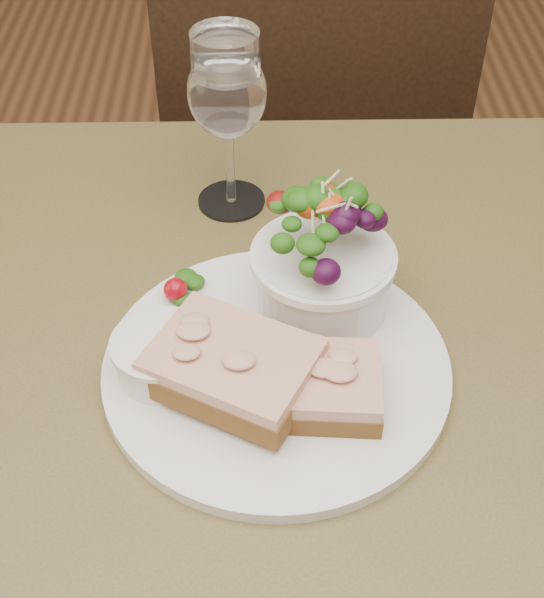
{
  "coord_description": "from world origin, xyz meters",
  "views": [
    {
      "loc": [
        0.0,
        -0.46,
        1.28
      ],
      "look_at": [
        0.01,
        0.03,
        0.81
      ],
      "focal_mm": 50.0,
      "sensor_mm": 36.0,
      "label": 1
    }
  ],
  "objects_px": {
    "cafe_table": "(260,448)",
    "sandwich_front": "(314,385)",
    "wine_glass": "(227,98)",
    "sandwich_back": "(232,366)",
    "chair_far": "(297,254)",
    "dinner_plate": "(276,368)",
    "ramekin": "(161,355)",
    "salad_bowl": "(324,254)"
  },
  "relations": [
    {
      "from": "dinner_plate",
      "to": "salad_bowl",
      "type": "height_order",
      "value": "salad_bowl"
    },
    {
      "from": "sandwich_front",
      "to": "sandwich_back",
      "type": "distance_m",
      "value": 0.07
    },
    {
      "from": "ramekin",
      "to": "sandwich_front",
      "type": "bearing_deg",
      "value": -14.03
    },
    {
      "from": "dinner_plate",
      "to": "ramekin",
      "type": "distance_m",
      "value": 0.1
    },
    {
      "from": "sandwich_back",
      "to": "wine_glass",
      "type": "relative_size",
      "value": 0.89
    },
    {
      "from": "salad_bowl",
      "to": "wine_glass",
      "type": "distance_m",
      "value": 0.2
    },
    {
      "from": "dinner_plate",
      "to": "sandwich_front",
      "type": "relative_size",
      "value": 2.6
    },
    {
      "from": "sandwich_front",
      "to": "wine_glass",
      "type": "bearing_deg",
      "value": 108.57
    },
    {
      "from": "salad_bowl",
      "to": "sandwich_back",
      "type": "bearing_deg",
      "value": -129.17
    },
    {
      "from": "sandwich_front",
      "to": "chair_far",
      "type": "bearing_deg",
      "value": 92.22
    },
    {
      "from": "chair_far",
      "to": "ramekin",
      "type": "height_order",
      "value": "chair_far"
    },
    {
      "from": "sandwich_back",
      "to": "sandwich_front",
      "type": "bearing_deg",
      "value": 17.14
    },
    {
      "from": "chair_far",
      "to": "cafe_table",
      "type": "bearing_deg",
      "value": 79.98
    },
    {
      "from": "sandwich_back",
      "to": "wine_glass",
      "type": "height_order",
      "value": "wine_glass"
    },
    {
      "from": "dinner_plate",
      "to": "sandwich_back",
      "type": "distance_m",
      "value": 0.05
    },
    {
      "from": "cafe_table",
      "to": "wine_glass",
      "type": "bearing_deg",
      "value": 96.29
    },
    {
      "from": "chair_far",
      "to": "sandwich_back",
      "type": "bearing_deg",
      "value": 78.54
    },
    {
      "from": "chair_far",
      "to": "wine_glass",
      "type": "relative_size",
      "value": 5.14
    },
    {
      "from": "cafe_table",
      "to": "sandwich_front",
      "type": "relative_size",
      "value": 7.17
    },
    {
      "from": "dinner_plate",
      "to": "ramekin",
      "type": "xyz_separation_m",
      "value": [
        -0.09,
        -0.01,
        0.03
      ]
    },
    {
      "from": "sandwich_front",
      "to": "dinner_plate",
      "type": "bearing_deg",
      "value": 131.51
    },
    {
      "from": "chair_far",
      "to": "dinner_plate",
      "type": "height_order",
      "value": "chair_far"
    },
    {
      "from": "cafe_table",
      "to": "sandwich_back",
      "type": "xyz_separation_m",
      "value": [
        -0.02,
        -0.02,
        0.14
      ]
    },
    {
      "from": "salad_bowl",
      "to": "cafe_table",
      "type": "bearing_deg",
      "value": -128.07
    },
    {
      "from": "chair_far",
      "to": "wine_glass",
      "type": "bearing_deg",
      "value": 73.67
    },
    {
      "from": "cafe_table",
      "to": "wine_glass",
      "type": "distance_m",
      "value": 0.33
    },
    {
      "from": "cafe_table",
      "to": "ramekin",
      "type": "relative_size",
      "value": 10.67
    },
    {
      "from": "dinner_plate",
      "to": "wine_glass",
      "type": "xyz_separation_m",
      "value": [
        -0.04,
        0.24,
        0.12
      ]
    },
    {
      "from": "cafe_table",
      "to": "sandwich_front",
      "type": "bearing_deg",
      "value": -38.07
    },
    {
      "from": "sandwich_front",
      "to": "sandwich_back",
      "type": "height_order",
      "value": "sandwich_back"
    },
    {
      "from": "cafe_table",
      "to": "ramekin",
      "type": "bearing_deg",
      "value": -177.17
    },
    {
      "from": "cafe_table",
      "to": "wine_glass",
      "type": "height_order",
      "value": "wine_glass"
    },
    {
      "from": "cafe_table",
      "to": "dinner_plate",
      "type": "height_order",
      "value": "dinner_plate"
    },
    {
      "from": "chair_far",
      "to": "wine_glass",
      "type": "height_order",
      "value": "wine_glass"
    },
    {
      "from": "chair_far",
      "to": "sandwich_front",
      "type": "distance_m",
      "value": 0.87
    },
    {
      "from": "dinner_plate",
      "to": "salad_bowl",
      "type": "xyz_separation_m",
      "value": [
        0.04,
        0.07,
        0.07
      ]
    },
    {
      "from": "ramekin",
      "to": "wine_glass",
      "type": "relative_size",
      "value": 0.43
    },
    {
      "from": "dinner_plate",
      "to": "wine_glass",
      "type": "height_order",
      "value": "wine_glass"
    },
    {
      "from": "dinner_plate",
      "to": "ramekin",
      "type": "height_order",
      "value": "ramekin"
    },
    {
      "from": "cafe_table",
      "to": "dinner_plate",
      "type": "distance_m",
      "value": 0.11
    },
    {
      "from": "dinner_plate",
      "to": "salad_bowl",
      "type": "distance_m",
      "value": 0.1
    },
    {
      "from": "dinner_plate",
      "to": "sandwich_back",
      "type": "height_order",
      "value": "sandwich_back"
    }
  ]
}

